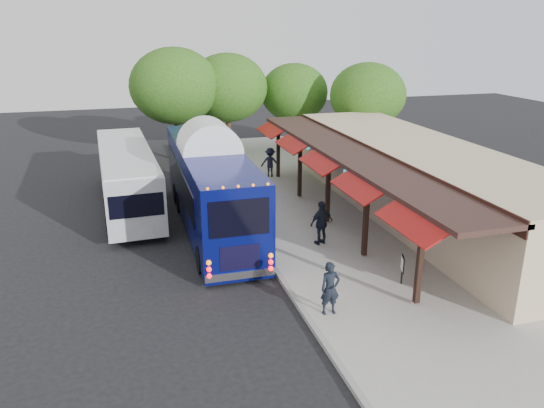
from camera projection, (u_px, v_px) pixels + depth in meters
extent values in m
plane|color=black|center=(274.00, 271.00, 20.37)|extent=(90.00, 90.00, 0.00)
cube|color=#9E9B93|center=(351.00, 221.00, 25.29)|extent=(10.00, 40.00, 0.15)
cube|color=gray|center=(250.00, 232.00, 23.99)|extent=(0.20, 40.00, 0.16)
cube|color=#C6AC8A|center=(419.00, 181.00, 25.65)|extent=(5.00, 20.00, 3.60)
cube|color=black|center=(373.00, 154.00, 24.51)|extent=(0.06, 20.00, 0.60)
cube|color=#331E19|center=(352.00, 154.00, 24.20)|extent=(2.60, 20.00, 0.18)
cube|color=black|center=(420.00, 259.00, 17.14)|extent=(0.18, 0.18, 3.16)
cube|color=#9A0F0E|center=(412.00, 221.00, 16.59)|extent=(1.00, 3.20, 0.57)
cube|color=black|center=(366.00, 218.00, 20.78)|extent=(0.18, 0.18, 3.16)
cube|color=#9A0F0E|center=(358.00, 186.00, 20.23)|extent=(1.00, 3.20, 0.57)
cube|color=black|center=(328.00, 189.00, 24.42)|extent=(0.18, 0.18, 3.16)
cube|color=#9A0F0E|center=(320.00, 161.00, 23.87)|extent=(1.00, 3.20, 0.57)
cube|color=black|center=(300.00, 168.00, 28.05)|extent=(0.18, 0.18, 3.16)
cube|color=#9A0F0E|center=(292.00, 143.00, 27.51)|extent=(1.00, 3.20, 0.57)
cube|color=black|center=(278.00, 151.00, 31.69)|extent=(0.18, 0.18, 3.16)
cube|color=#9A0F0E|center=(271.00, 129.00, 31.15)|extent=(1.00, 3.20, 0.57)
sphere|color=teal|center=(403.00, 207.00, 18.72)|extent=(0.26, 0.26, 0.26)
sphere|color=teal|center=(346.00, 171.00, 23.27)|extent=(0.26, 0.26, 0.26)
sphere|color=teal|center=(308.00, 147.00, 27.82)|extent=(0.26, 0.26, 0.26)
cube|color=#070C54|center=(210.00, 184.00, 24.18)|extent=(2.71, 12.40, 3.25)
cube|color=#070C54|center=(212.00, 220.00, 24.76)|extent=(2.66, 12.28, 0.36)
ellipsoid|color=white|center=(209.00, 150.00, 23.67)|extent=(2.71, 12.15, 0.58)
cube|color=black|center=(240.00, 218.00, 18.37)|extent=(2.16, 0.04, 1.34)
cube|color=silver|center=(241.00, 274.00, 19.14)|extent=(2.58, 0.20, 0.29)
sphere|color=#FF0C0C|center=(210.00, 273.00, 18.67)|extent=(0.19, 0.19, 0.19)
sphere|color=#FF0C0C|center=(272.00, 265.00, 19.27)|extent=(0.19, 0.19, 0.19)
cylinder|color=black|center=(202.00, 260.00, 20.09)|extent=(0.32, 1.08, 1.07)
cylinder|color=black|center=(263.00, 253.00, 20.71)|extent=(0.32, 1.08, 1.07)
cylinder|color=black|center=(176.00, 193.00, 27.98)|extent=(0.32, 1.08, 1.07)
cylinder|color=black|center=(221.00, 190.00, 28.60)|extent=(0.32, 1.08, 1.07)
cube|color=#97999F|center=(127.00, 176.00, 27.09)|extent=(2.96, 11.53, 2.64)
cube|color=black|center=(101.00, 173.00, 26.69)|extent=(0.44, 9.71, 0.99)
cube|color=black|center=(152.00, 170.00, 27.35)|extent=(0.44, 9.71, 0.99)
cube|color=silver|center=(125.00, 150.00, 26.65)|extent=(2.90, 11.30, 0.10)
cylinder|color=black|center=(105.00, 227.00, 23.53)|extent=(0.32, 0.97, 0.95)
cylinder|color=black|center=(158.00, 222.00, 24.13)|extent=(0.32, 0.97, 0.95)
cylinder|color=black|center=(107.00, 181.00, 30.29)|extent=(0.32, 0.97, 0.95)
cylinder|color=black|center=(148.00, 178.00, 30.89)|extent=(0.32, 0.97, 0.95)
imported|color=black|center=(330.00, 288.00, 16.85)|extent=(0.65, 0.42, 1.77)
imported|color=black|center=(263.00, 211.00, 23.53)|extent=(1.14, 1.01, 1.94)
imported|color=black|center=(322.00, 223.00, 22.23)|extent=(1.20, 0.75, 1.90)
imported|color=black|center=(270.00, 162.00, 32.22)|extent=(1.31, 1.04, 1.78)
cube|color=black|center=(402.00, 270.00, 18.90)|extent=(0.07, 0.07, 1.06)
cube|color=black|center=(403.00, 264.00, 18.83)|extent=(0.20, 0.47, 0.58)
cube|color=white|center=(402.00, 264.00, 18.82)|extent=(0.15, 0.38, 0.48)
cylinder|color=#382314|center=(229.00, 132.00, 38.17)|extent=(0.36, 0.36, 3.24)
ellipsoid|color=#1F4611|center=(228.00, 88.00, 37.15)|extent=(5.60, 5.60, 4.76)
cylinder|color=#382314|center=(294.00, 130.00, 39.89)|extent=(0.36, 0.36, 2.88)
ellipsoid|color=#1F4611|center=(294.00, 92.00, 38.98)|extent=(4.97, 4.97, 4.22)
cylinder|color=#382314|center=(365.00, 138.00, 37.01)|extent=(0.36, 0.36, 2.99)
ellipsoid|color=#1F4611|center=(368.00, 95.00, 36.07)|extent=(5.17, 5.17, 4.40)
cylinder|color=#382314|center=(178.00, 136.00, 36.38)|extent=(0.36, 0.36, 3.46)
ellipsoid|color=#1F4611|center=(175.00, 86.00, 35.30)|extent=(5.97, 5.97, 5.07)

